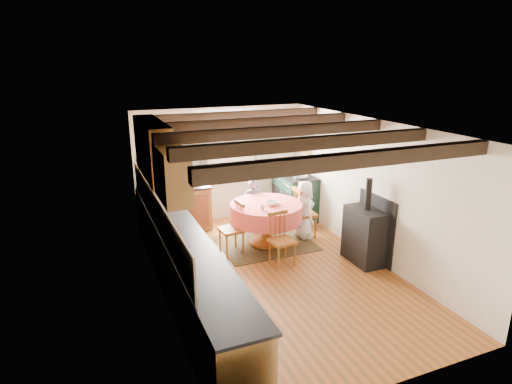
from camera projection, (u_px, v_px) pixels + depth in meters
name	position (u px, v px, depth m)	size (l,w,h in m)	color
floor	(275.00, 273.00, 6.92)	(3.60, 5.50, 0.00)	#A2511F
ceiling	(277.00, 125.00, 6.21)	(3.60, 5.50, 0.00)	white
wall_back	(221.00, 165.00, 9.00)	(3.60, 0.00, 2.40)	silver
wall_front	(395.00, 287.00, 4.14)	(3.60, 0.00, 2.40)	silver
wall_left	(158.00, 219.00, 5.91)	(0.00, 5.50, 2.40)	silver
wall_right	(372.00, 190.00, 7.22)	(0.00, 5.50, 2.40)	silver
beam_a	(357.00, 160.00, 4.47)	(3.60, 0.16, 0.16)	black
beam_b	(310.00, 143.00, 5.36)	(3.60, 0.16, 0.16)	black
beam_c	(277.00, 131.00, 6.24)	(3.60, 0.16, 0.16)	black
beam_d	(251.00, 123.00, 7.12)	(3.60, 0.16, 0.16)	black
beam_e	(232.00, 116.00, 8.00)	(3.60, 0.16, 0.16)	black
splash_left	(156.00, 212.00, 6.18)	(0.02, 4.50, 0.55)	beige
splash_back	(174.00, 169.00, 8.61)	(1.40, 0.02, 0.55)	beige
base_cabinet_left	(182.00, 265.00, 6.25)	(0.60, 5.30, 0.88)	olive
base_cabinet_back	(177.00, 209.00, 8.57)	(1.30, 0.60, 0.88)	olive
worktop_left	(182.00, 235.00, 6.12)	(0.64, 5.30, 0.04)	black
worktop_back	(176.00, 188.00, 8.42)	(1.30, 0.64, 0.04)	black
wall_cabinet_glass	(153.00, 149.00, 6.81)	(0.34, 1.80, 0.90)	olive
wall_cabinet_solid	(172.00, 174.00, 5.50)	(0.34, 0.90, 0.70)	olive
window_frame	(225.00, 146.00, 8.90)	(1.34, 0.03, 1.54)	white
window_pane	(225.00, 146.00, 8.90)	(1.20, 0.01, 1.40)	white
curtain_left	(187.00, 174.00, 8.66)	(0.35, 0.10, 2.10)	#9F9F9F
curtain_right	(264.00, 166.00, 9.28)	(0.35, 0.10, 2.10)	#9F9F9F
curtain_rod	(226.00, 117.00, 8.65)	(0.03, 0.03, 2.00)	black
wall_picture	(306.00, 139.00, 9.09)	(0.04, 0.50, 0.60)	gold
wall_plate	(267.00, 138.00, 9.20)	(0.30, 0.30, 0.02)	silver
rug	(266.00, 244.00, 8.01)	(1.71, 1.33, 0.01)	black
dining_table	(266.00, 224.00, 7.90)	(1.33, 1.33, 0.80)	#F15553
chair_near	(282.00, 239.00, 7.09)	(0.39, 0.41, 0.91)	#955E21
chair_left	(231.00, 228.00, 7.53)	(0.41, 0.43, 0.95)	#955E21
chair_right	(305.00, 212.00, 8.26)	(0.42, 0.44, 0.98)	#955E21
aga_range	(294.00, 196.00, 9.24)	(0.69, 1.07, 0.98)	black
cast_iron_stove	(366.00, 221.00, 7.10)	(0.44, 0.74, 1.48)	black
child_far	(253.00, 205.00, 8.51)	(0.40, 0.26, 1.08)	slate
child_right	(304.00, 210.00, 8.15)	(0.56, 0.36, 1.14)	white
bowl_a	(272.00, 202.00, 7.77)	(0.24, 0.24, 0.06)	silver
bowl_b	(272.00, 204.00, 7.68)	(0.21, 0.21, 0.07)	silver
cup	(263.00, 207.00, 7.46)	(0.09, 0.09, 0.08)	silver
canister_tall	(158.00, 182.00, 8.23)	(0.15, 0.15, 0.26)	#262628
canister_wide	(178.00, 181.00, 8.44)	(0.19, 0.19, 0.21)	#262628
canister_slim	(182.00, 179.00, 8.44)	(0.09, 0.09, 0.26)	#262628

